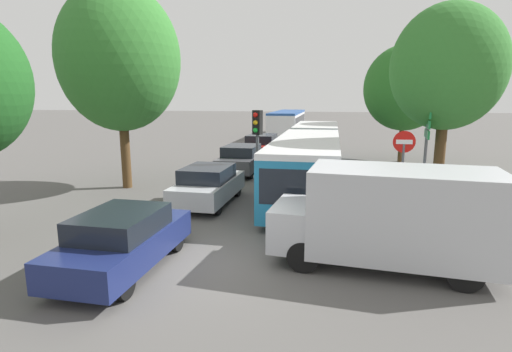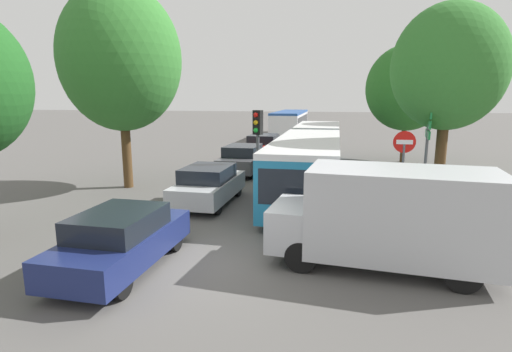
{
  "view_description": "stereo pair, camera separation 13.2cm",
  "coord_description": "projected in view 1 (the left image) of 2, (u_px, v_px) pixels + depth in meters",
  "views": [
    {
      "loc": [
        2.7,
        -8.59,
        3.88
      ],
      "look_at": [
        0.2,
        4.67,
        1.2
      ],
      "focal_mm": 28.0,
      "sensor_mm": 36.0,
      "label": 1
    },
    {
      "loc": [
        2.83,
        -8.57,
        3.88
      ],
      "look_at": [
        0.2,
        4.67,
        1.2
      ],
      "focal_mm": 28.0,
      "sensor_mm": 36.0,
      "label": 2
    }
  ],
  "objects": [
    {
      "name": "tree_right_near",
      "position": [
        447.0,
        68.0,
        13.77
      ],
      "size": [
        3.84,
        3.84,
        7.05
      ],
      "color": "#51381E",
      "rests_on": "ground"
    },
    {
      "name": "white_van",
      "position": [
        391.0,
        215.0,
        9.07
      ],
      "size": [
        5.17,
        2.43,
        2.31
      ],
      "rotation": [
        0.0,
        0.0,
        3.04
      ],
      "color": "#B7BABF",
      "rests_on": "ground"
    },
    {
      "name": "city_bus_rear",
      "position": [
        288.0,
        122.0,
        40.05
      ],
      "size": [
        2.62,
        11.51,
        2.47
      ],
      "rotation": [
        0.0,
        0.0,
        1.57
      ],
      "color": "silver",
      "rests_on": "ground"
    },
    {
      "name": "articulated_bus",
      "position": [
        312.0,
        153.0,
        18.47
      ],
      "size": [
        2.43,
        15.75,
        2.34
      ],
      "rotation": [
        0.0,
        0.0,
        -1.57
      ],
      "color": "teal",
      "rests_on": "ground"
    },
    {
      "name": "direction_sign_post",
      "position": [
        427.0,
        135.0,
        13.85
      ],
      "size": [
        0.24,
        1.4,
        3.6
      ],
      "rotation": [
        0.0,
        0.0,
        3.02
      ],
      "color": "#56595E",
      "rests_on": "ground"
    },
    {
      "name": "queued_car_red",
      "position": [
        262.0,
        146.0,
        25.76
      ],
      "size": [
        1.95,
        4.38,
        1.51
      ],
      "rotation": [
        0.0,
        0.0,
        1.55
      ],
      "color": "#B21E19",
      "rests_on": "ground"
    },
    {
      "name": "queued_car_navy",
      "position": [
        123.0,
        240.0,
        9.02
      ],
      "size": [
        1.78,
        4.01,
        1.38
      ],
      "rotation": [
        0.0,
        0.0,
        1.55
      ],
      "color": "navy",
      "rests_on": "ground"
    },
    {
      "name": "tree_left_mid",
      "position": [
        118.0,
        62.0,
        16.4
      ],
      "size": [
        4.96,
        4.96,
        8.4
      ],
      "color": "#51381E",
      "rests_on": "ground"
    },
    {
      "name": "queued_car_silver",
      "position": [
        209.0,
        185.0,
        14.62
      ],
      "size": [
        1.82,
        4.1,
        1.41
      ],
      "rotation": [
        0.0,
        0.0,
        1.55
      ],
      "color": "#B7BABF",
      "rests_on": "ground"
    },
    {
      "name": "ground_plane",
      "position": [
        212.0,
        262.0,
        9.53
      ],
      "size": [
        200.0,
        200.0,
        0.0
      ],
      "primitive_type": "plane",
      "color": "#565451"
    },
    {
      "name": "traffic_light",
      "position": [
        257.0,
        135.0,
        14.88
      ],
      "size": [
        0.38,
        0.4,
        3.4
      ],
      "rotation": [
        0.0,
        0.0,
        -1.92
      ],
      "color": "#56595E",
      "rests_on": "ground"
    },
    {
      "name": "queued_car_graphite",
      "position": [
        242.0,
        159.0,
        20.54
      ],
      "size": [
        1.88,
        4.23,
        1.45
      ],
      "rotation": [
        0.0,
        0.0,
        1.55
      ],
      "color": "#47474C",
      "rests_on": "ground"
    },
    {
      "name": "tree_right_mid",
      "position": [
        405.0,
        90.0,
        23.56
      ],
      "size": [
        4.74,
        4.74,
        6.9
      ],
      "color": "#51381E",
      "rests_on": "ground"
    },
    {
      "name": "no_entry_sign",
      "position": [
        403.0,
        160.0,
        12.87
      ],
      "size": [
        0.7,
        0.08,
        2.82
      ],
      "rotation": [
        0.0,
        0.0,
        -1.57
      ],
      "color": "#56595E",
      "rests_on": "ground"
    }
  ]
}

